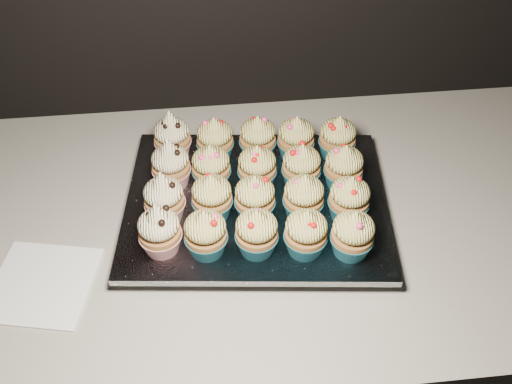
{
  "coord_description": "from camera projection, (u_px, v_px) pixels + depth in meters",
  "views": [
    {
      "loc": [
        0.03,
        1.06,
        1.59
      ],
      "look_at": [
        0.09,
        1.7,
        0.95
      ],
      "focal_mm": 40.0,
      "sensor_mm": 36.0,
      "label": 1
    }
  ],
  "objects": [
    {
      "name": "cabinet",
      "position": [
        215.0,
        358.0,
        1.27
      ],
      "size": [
        2.4,
        0.6,
        0.86
      ],
      "primitive_type": "cube",
      "color": "black",
      "rests_on": "ground"
    },
    {
      "name": "worktop",
      "position": [
        201.0,
        225.0,
        0.95
      ],
      "size": [
        2.44,
        0.64,
        0.04
      ],
      "primitive_type": "cube",
      "color": "beige",
      "rests_on": "cabinet"
    },
    {
      "name": "napkin",
      "position": [
        42.0,
        284.0,
        0.84
      ],
      "size": [
        0.17,
        0.17,
        0.0
      ],
      "primitive_type": "cube",
      "rotation": [
        0.0,
        0.0,
        -0.21
      ],
      "color": "white",
      "rests_on": "worktop"
    },
    {
      "name": "baking_tray",
      "position": [
        256.0,
        209.0,
        0.93
      ],
      "size": [
        0.41,
        0.33,
        0.02
      ],
      "primitive_type": "cube",
      "rotation": [
        0.0,
        0.0,
        -0.11
      ],
      "color": "black",
      "rests_on": "worktop"
    },
    {
      "name": "foil_lining",
      "position": [
        256.0,
        202.0,
        0.92
      ],
      "size": [
        0.45,
        0.37,
        0.01
      ],
      "primitive_type": "cube",
      "rotation": [
        0.0,
        0.0,
        -0.11
      ],
      "color": "silver",
      "rests_on": "baking_tray"
    },
    {
      "name": "cupcake_0",
      "position": [
        159.0,
        230.0,
        0.82
      ],
      "size": [
        0.06,
        0.06,
        0.1
      ],
      "color": "#AC1727",
      "rests_on": "foil_lining"
    },
    {
      "name": "cupcake_1",
      "position": [
        206.0,
        233.0,
        0.82
      ],
      "size": [
        0.06,
        0.06,
        0.08
      ],
      "color": "#196278",
      "rests_on": "foil_lining"
    },
    {
      "name": "cupcake_2",
      "position": [
        257.0,
        232.0,
        0.82
      ],
      "size": [
        0.06,
        0.06,
        0.08
      ],
      "color": "#196278",
      "rests_on": "foil_lining"
    },
    {
      "name": "cupcake_3",
      "position": [
        306.0,
        233.0,
        0.82
      ],
      "size": [
        0.06,
        0.06,
        0.08
      ],
      "color": "#196278",
      "rests_on": "foil_lining"
    },
    {
      "name": "cupcake_4",
      "position": [
        353.0,
        234.0,
        0.81
      ],
      "size": [
        0.06,
        0.06,
        0.08
      ],
      "color": "#196278",
      "rests_on": "foil_lining"
    },
    {
      "name": "cupcake_5",
      "position": [
        164.0,
        198.0,
        0.86
      ],
      "size": [
        0.06,
        0.06,
        0.1
      ],
      "color": "#AC1727",
      "rests_on": "foil_lining"
    },
    {
      "name": "cupcake_6",
      "position": [
        212.0,
        197.0,
        0.87
      ],
      "size": [
        0.06,
        0.06,
        0.08
      ],
      "color": "#196278",
      "rests_on": "foil_lining"
    },
    {
      "name": "cupcake_7",
      "position": [
        255.0,
        198.0,
        0.87
      ],
      "size": [
        0.06,
        0.06,
        0.08
      ],
      "color": "#196278",
      "rests_on": "foil_lining"
    },
    {
      "name": "cupcake_8",
      "position": [
        304.0,
        197.0,
        0.87
      ],
      "size": [
        0.06,
        0.06,
        0.08
      ],
      "color": "#196278",
      "rests_on": "foil_lining"
    },
    {
      "name": "cupcake_9",
      "position": [
        349.0,
        199.0,
        0.86
      ],
      "size": [
        0.06,
        0.06,
        0.08
      ],
      "color": "#196278",
      "rests_on": "foil_lining"
    },
    {
      "name": "cupcake_10",
      "position": [
        171.0,
        165.0,
        0.92
      ],
      "size": [
        0.06,
        0.06,
        0.1
      ],
      "color": "#AC1727",
      "rests_on": "foil_lining"
    },
    {
      "name": "cupcake_11",
      "position": [
        211.0,
        167.0,
        0.91
      ],
      "size": [
        0.06,
        0.06,
        0.08
      ],
      "color": "#196278",
      "rests_on": "foil_lining"
    },
    {
      "name": "cupcake_12",
      "position": [
        257.0,
        168.0,
        0.91
      ],
      "size": [
        0.06,
        0.06,
        0.08
      ],
      "color": "#196278",
      "rests_on": "foil_lining"
    },
    {
      "name": "cupcake_13",
      "position": [
        301.0,
        167.0,
        0.92
      ],
      "size": [
        0.06,
        0.06,
        0.08
      ],
      "color": "#196278",
      "rests_on": "foil_lining"
    },
    {
      "name": "cupcake_14",
      "position": [
        344.0,
        167.0,
        0.91
      ],
      "size": [
        0.06,
        0.06,
        0.08
      ],
      "color": "#196278",
      "rests_on": "foil_lining"
    },
    {
      "name": "cupcake_15",
      "position": [
        172.0,
        137.0,
        0.96
      ],
      "size": [
        0.06,
        0.06,
        0.1
      ],
      "color": "#AC1727",
      "rests_on": "foil_lining"
    },
    {
      "name": "cupcake_16",
      "position": [
        215.0,
        140.0,
        0.96
      ],
      "size": [
        0.06,
        0.06,
        0.08
      ],
      "color": "#196278",
      "rests_on": "foil_lining"
    },
    {
      "name": "cupcake_17",
      "position": [
        258.0,
        138.0,
        0.97
      ],
      "size": [
        0.06,
        0.06,
        0.08
      ],
      "color": "#196278",
      "rests_on": "foil_lining"
    },
    {
      "name": "cupcake_18",
      "position": [
        296.0,
        138.0,
        0.96
      ],
      "size": [
        0.06,
        0.06,
        0.08
      ],
      "color": "#196278",
      "rests_on": "foil_lining"
    },
    {
      "name": "cupcake_19",
      "position": [
        337.0,
        138.0,
        0.97
      ],
      "size": [
        0.06,
        0.06,
        0.08
      ],
      "color": "#196278",
      "rests_on": "foil_lining"
    }
  ]
}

